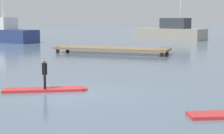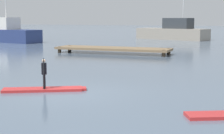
{
  "view_description": "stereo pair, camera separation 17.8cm",
  "coord_description": "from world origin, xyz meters",
  "px_view_note": "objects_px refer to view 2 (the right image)",
  "views": [
    {
      "loc": [
        5.95,
        -11.89,
        2.81
      ],
      "look_at": [
        0.47,
        3.22,
        0.62
      ],
      "focal_mm": 57.96,
      "sensor_mm": 36.0,
      "label": 1
    },
    {
      "loc": [
        6.12,
        -11.82,
        2.81
      ],
      "look_at": [
        0.47,
        3.22,
        0.62
      ],
      "focal_mm": 57.96,
      "sensor_mm": 36.0,
      "label": 2
    }
  ],
  "objects_px": {
    "paddleboard_near": "(44,89)",
    "fishing_boat_white_large": "(5,32)",
    "paddler_child_solo": "(44,72)",
    "motor_boat_small_navy": "(173,32)"
  },
  "relations": [
    {
      "from": "paddleboard_near",
      "to": "motor_boat_small_navy",
      "type": "height_order",
      "value": "motor_boat_small_navy"
    },
    {
      "from": "paddler_child_solo",
      "to": "paddleboard_near",
      "type": "bearing_deg",
      "value": 126.9
    },
    {
      "from": "paddleboard_near",
      "to": "fishing_boat_white_large",
      "type": "xyz_separation_m",
      "value": [
        -19.41,
        23.43,
        1.07
      ]
    },
    {
      "from": "paddleboard_near",
      "to": "fishing_boat_white_large",
      "type": "distance_m",
      "value": 30.45
    },
    {
      "from": "paddleboard_near",
      "to": "motor_boat_small_navy",
      "type": "relative_size",
      "value": 0.32
    },
    {
      "from": "paddleboard_near",
      "to": "paddler_child_solo",
      "type": "bearing_deg",
      "value": -53.1
    },
    {
      "from": "paddleboard_near",
      "to": "fishing_boat_white_large",
      "type": "relative_size",
      "value": 0.33
    },
    {
      "from": "paddleboard_near",
      "to": "motor_boat_small_navy",
      "type": "bearing_deg",
      "value": 93.0
    },
    {
      "from": "paddler_child_solo",
      "to": "fishing_boat_white_large",
      "type": "relative_size",
      "value": 0.13
    },
    {
      "from": "paddler_child_solo",
      "to": "fishing_boat_white_large",
      "type": "distance_m",
      "value": 30.44
    }
  ]
}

